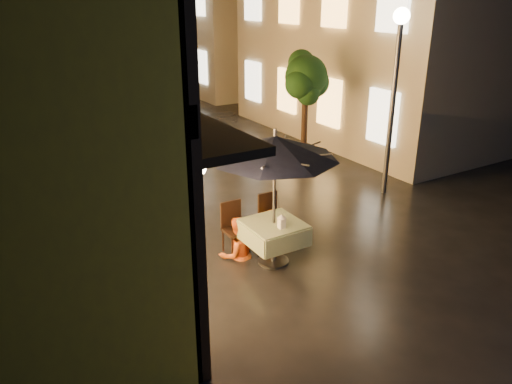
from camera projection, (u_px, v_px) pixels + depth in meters
ground at (342, 259)px, 9.08m from camera, size 90.00×90.00×0.00m
east_building_near at (395, 28)px, 16.56m from camera, size 7.30×9.30×6.80m
east_building_far at (231, 10)px, 25.61m from camera, size 7.30×10.30×7.30m
street_tree at (306, 79)px, 12.92m from camera, size 1.43×1.20×3.15m
streetlamp_near at (396, 70)px, 11.02m from camera, size 0.36×0.36×4.23m
streetlamp_far at (181, 34)px, 20.56m from camera, size 0.36×0.36×4.23m
cafe_table at (274, 233)px, 8.77m from camera, size 0.99×0.99×0.78m
patio_umbrella at (275, 147)px, 8.19m from camera, size 2.16×2.16×2.46m
cafe_chair_left at (234, 225)px, 9.18m from camera, size 0.42×0.42×0.97m
cafe_chair_right at (270, 215)px, 9.56m from camera, size 0.42×0.42×0.97m
table_lantern at (282, 221)px, 8.45m from camera, size 0.16×0.16×0.25m
person_orange at (237, 219)px, 8.93m from camera, size 0.75×0.60×1.48m
person_yellow at (275, 212)px, 9.31m from camera, size 0.99×0.66×1.42m
bicycle_0 at (141, 207)px, 10.18m from camera, size 1.79×1.17×0.89m
bicycle_1 at (150, 189)px, 10.83m from camera, size 1.85×0.64×1.09m
bicycle_2 at (97, 168)px, 12.31m from camera, size 1.86×0.84×0.95m
bicycle_3 at (95, 153)px, 13.29m from camera, size 1.84×0.68×1.08m
bicycle_4 at (81, 149)px, 13.79m from camera, size 1.96×0.99×0.98m
bicycle_5 at (82, 140)px, 14.70m from camera, size 1.58×0.72×0.92m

